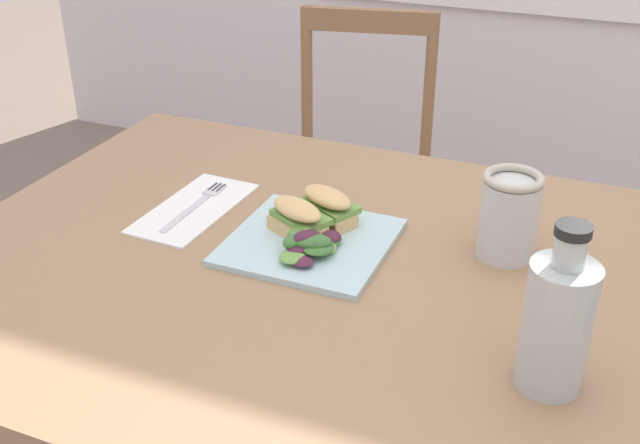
{
  "coord_description": "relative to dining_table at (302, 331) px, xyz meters",
  "views": [
    {
      "loc": [
        0.27,
        -0.95,
        1.34
      ],
      "look_at": [
        -0.14,
        0.03,
        0.76
      ],
      "focal_mm": 43.24,
      "sensor_mm": 36.0,
      "label": 1
    }
  ],
  "objects": [
    {
      "name": "dining_table",
      "position": [
        0.0,
        0.0,
        0.0
      ],
      "size": [
        1.11,
        0.9,
        0.74
      ],
      "color": "#997551",
      "rests_on": "ground"
    },
    {
      "name": "sandwich_half_front",
      "position": [
        -0.03,
        0.06,
        0.17
      ],
      "size": [
        0.11,
        0.09,
        0.06
      ],
      "color": "#DBB270",
      "rests_on": "plate_lunch"
    },
    {
      "name": "sandwich_half_back",
      "position": [
        -0.0,
        0.11,
        0.17
      ],
      "size": [
        0.11,
        0.09,
        0.06
      ],
      "color": "#DBB270",
      "rests_on": "plate_lunch"
    },
    {
      "name": "mason_jar_iced_tea",
      "position": [
        0.28,
        0.13,
        0.19
      ],
      "size": [
        0.09,
        0.09,
        0.13
      ],
      "color": "#C67528",
      "rests_on": "dining_table"
    },
    {
      "name": "chair_wooden_far",
      "position": [
        -0.23,
        0.9,
        -0.16
      ],
      "size": [
        0.47,
        0.47,
        0.87
      ],
      "color": "#8E6642",
      "rests_on": "ground"
    },
    {
      "name": "fork_on_napkin",
      "position": [
        -0.23,
        0.1,
        0.14
      ],
      "size": [
        0.03,
        0.19,
        0.0
      ],
      "color": "silver",
      "rests_on": "napkin_folded"
    },
    {
      "name": "napkin_folded",
      "position": [
        -0.23,
        0.08,
        0.13
      ],
      "size": [
        0.13,
        0.25,
        0.0
      ],
      "primitive_type": "cube",
      "rotation": [
        0.0,
        0.0,
        -0.04
      ],
      "color": "white",
      "rests_on": "dining_table"
    },
    {
      "name": "bottle_cold_brew",
      "position": [
        0.38,
        -0.14,
        0.21
      ],
      "size": [
        0.08,
        0.08,
        0.21
      ],
      "color": "black",
      "rests_on": "dining_table"
    },
    {
      "name": "salad_mixed_greens",
      "position": [
        0.01,
        0.01,
        0.16
      ],
      "size": [
        0.09,
        0.12,
        0.03
      ],
      "color": "#84A84C",
      "rests_on": "plate_lunch"
    },
    {
      "name": "plate_lunch",
      "position": [
        -0.01,
        0.05,
        0.14
      ],
      "size": [
        0.24,
        0.24,
        0.01
      ],
      "primitive_type": "cube",
      "color": "silver",
      "rests_on": "dining_table"
    }
  ]
}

